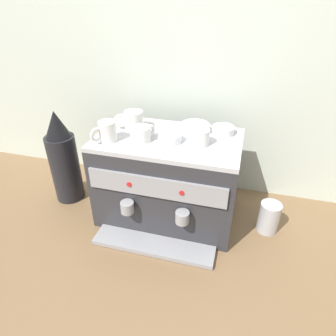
{
  "coord_description": "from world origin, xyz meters",
  "views": [
    {
      "loc": [
        0.3,
        -1.09,
        0.96
      ],
      "look_at": [
        0.0,
        0.0,
        0.26
      ],
      "focal_mm": 31.58,
      "sensor_mm": 36.0,
      "label": 1
    }
  ],
  "objects": [
    {
      "name": "coffee_grinder",
      "position": [
        -0.53,
        -0.01,
        0.23
      ],
      "size": [
        0.14,
        0.14,
        0.48
      ],
      "color": "black",
      "rests_on": "ground_plane"
    },
    {
      "name": "ceramic_cup_1",
      "position": [
        -0.17,
        0.04,
        0.45
      ],
      "size": [
        0.13,
        0.08,
        0.08
      ],
      "color": "white",
      "rests_on": "espresso_machine"
    },
    {
      "name": "ceramic_bowl_2",
      "position": [
        0.1,
        0.09,
        0.43
      ],
      "size": [
        0.13,
        0.13,
        0.04
      ],
      "color": "white",
      "rests_on": "espresso_machine"
    },
    {
      "name": "ceramic_bowl_0",
      "position": [
        0.22,
        0.1,
        0.43
      ],
      "size": [
        0.1,
        0.1,
        0.03
      ],
      "color": "white",
      "rests_on": "espresso_machine"
    },
    {
      "name": "ceramic_cup_0",
      "position": [
        -0.23,
        -0.09,
        0.45
      ],
      "size": [
        0.09,
        0.11,
        0.08
      ],
      "color": "white",
      "rests_on": "espresso_machine"
    },
    {
      "name": "ceramic_cup_2",
      "position": [
        -0.1,
        -0.05,
        0.44
      ],
      "size": [
        0.08,
        0.11,
        0.06
      ],
      "color": "white",
      "rests_on": "espresso_machine"
    },
    {
      "name": "tiled_backsplash_wall",
      "position": [
        0.0,
        0.32,
        0.57
      ],
      "size": [
        2.8,
        0.03,
        1.15
      ],
      "primitive_type": "cube",
      "color": "silver",
      "rests_on": "ground_plane"
    },
    {
      "name": "ceramic_cup_3",
      "position": [
        0.14,
        -0.02,
        0.44
      ],
      "size": [
        0.08,
        0.1,
        0.06
      ],
      "color": "white",
      "rests_on": "espresso_machine"
    },
    {
      "name": "milk_pitcher",
      "position": [
        0.47,
        0.01,
        0.07
      ],
      "size": [
        0.09,
        0.09,
        0.15
      ],
      "primitive_type": "cylinder",
      "color": "#B7B7BC",
      "rests_on": "ground_plane"
    },
    {
      "name": "ceramic_bowl_1",
      "position": [
        0.02,
        -0.03,
        0.43
      ],
      "size": [
        0.1,
        0.1,
        0.03
      ],
      "color": "white",
      "rests_on": "espresso_machine"
    },
    {
      "name": "ground_plane",
      "position": [
        0.0,
        0.0,
        0.0
      ],
      "size": [
        4.0,
        4.0,
        0.0
      ],
      "primitive_type": "plane",
      "color": "brown"
    },
    {
      "name": "espresso_machine",
      "position": [
        0.0,
        -0.01,
        0.2
      ],
      "size": [
        0.62,
        0.47,
        0.41
      ],
      "color": "#2D2D33",
      "rests_on": "ground_plane"
    }
  ]
}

